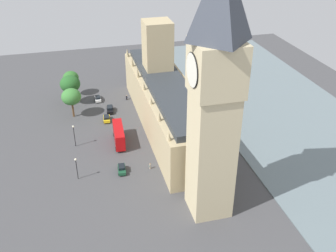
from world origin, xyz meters
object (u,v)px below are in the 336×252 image
pedestrian_under_trees (150,166)px  plane_tree_kerbside (70,84)px  car_black_near_tower (110,109)px  double_decker_bus_trailing (119,135)px  pedestrian_by_river_gate (127,98)px  street_lamp_slot_11 (76,165)px  car_dark_green_midblock (122,169)px  car_yellow_cab_opposite_hall (107,118)px  car_white_corner (98,98)px  street_lamp_slot_10 (74,132)px  plane_tree_far_end (71,78)px  parliament_building (166,100)px  plane_tree_leading (71,97)px  clock_tower (215,92)px

pedestrian_under_trees → plane_tree_kerbside: plane_tree_kerbside is taller
car_black_near_tower → double_decker_bus_trailing: 18.98m
pedestrian_by_river_gate → street_lamp_slot_11: 43.57m
street_lamp_slot_11 → car_dark_green_midblock: bearing=-179.5°
car_yellow_cab_opposite_hall → pedestrian_under_trees: (-7.41, 26.84, -0.16)m
car_white_corner → car_dark_green_midblock: 40.85m
plane_tree_kerbside → street_lamp_slot_10: bearing=89.1°
car_white_corner → pedestrian_by_river_gate: (-9.33, 1.41, -0.12)m
car_yellow_cab_opposite_hall → plane_tree_kerbside: size_ratio=0.43×
car_white_corner → car_yellow_cab_opposite_hall: size_ratio=0.97×
car_white_corner → plane_tree_far_end: size_ratio=0.47×
car_white_corner → parliament_building: bearing=-48.5°
street_lamp_slot_11 → pedestrian_by_river_gate: bearing=-114.6°
plane_tree_leading → clock_tower: bearing=117.6°
parliament_building → plane_tree_far_end: (25.64, -26.36, -1.29)m
parliament_building → car_white_corner: 27.83m
car_black_near_tower → plane_tree_far_end: size_ratio=0.56×
parliament_building → car_white_corner: (17.92, -20.16, -6.87)m
clock_tower → plane_tree_leading: clock_tower is taller
pedestrian_under_trees → plane_tree_leading: 36.91m
clock_tower → street_lamp_slot_10: (26.11, -32.05, -22.85)m
clock_tower → pedestrian_by_river_gate: 63.20m
pedestrian_under_trees → street_lamp_slot_10: (17.18, -15.07, 3.69)m
parliament_building → street_lamp_slot_11: bearing=37.9°
car_white_corner → street_lamp_slot_10: size_ratio=0.65×
pedestrian_under_trees → plane_tree_far_end: plane_tree_far_end is taller
street_lamp_slot_11 → double_decker_bus_trailing: bearing=-131.4°
car_yellow_cab_opposite_hall → double_decker_bus_trailing: 13.34m
car_white_corner → street_lamp_slot_11: 41.96m
plane_tree_far_end → double_decker_bus_trailing: bearing=107.7°
car_dark_green_midblock → plane_tree_kerbside: bearing=-71.3°
car_dark_green_midblock → car_white_corner: bearing=-82.5°
car_dark_green_midblock → street_lamp_slot_10: 18.22m
pedestrian_under_trees → car_dark_green_midblock: bearing=84.2°
pedestrian_under_trees → plane_tree_far_end: 50.50m
plane_tree_kerbside → street_lamp_slot_11: size_ratio=1.68×
parliament_building → street_lamp_slot_11: (26.70, 20.75, -3.66)m
clock_tower → double_decker_bus_trailing: (14.51, -30.72, -24.62)m
pedestrian_by_river_gate → street_lamp_slot_10: size_ratio=0.27×
parliament_building → street_lamp_slot_10: parliament_building is taller
plane_tree_leading → street_lamp_slot_11: size_ratio=1.57×
pedestrian_by_river_gate → clock_tower: bearing=33.2°
double_decker_bus_trailing → plane_tree_kerbside: bearing=-64.5°
clock_tower → double_decker_bus_trailing: size_ratio=4.96×
car_black_near_tower → street_lamp_slot_10: size_ratio=0.77×
clock_tower → plane_tree_leading: size_ratio=5.77×
car_dark_green_midblock → double_decker_bus_trailing: bearing=-90.7°
car_yellow_cab_opposite_hall → street_lamp_slot_11: 28.51m
car_black_near_tower → street_lamp_slot_11: size_ratio=0.84×
car_white_corner → plane_tree_leading: size_ratio=0.45×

